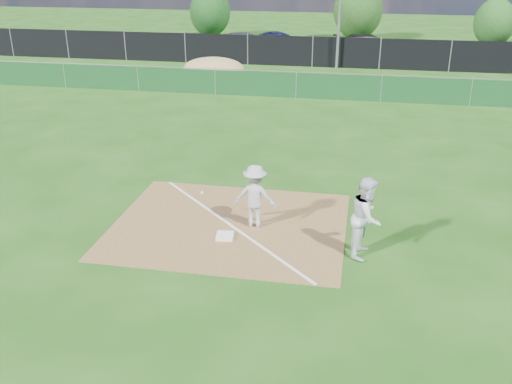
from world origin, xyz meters
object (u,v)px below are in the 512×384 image
first_base (225,236)px  play_at_first (255,196)px  car_right (368,44)px  car_left (246,43)px  tree_right (495,23)px  tree_left (210,12)px  tree_mid (358,11)px  runner (367,217)px  car_mid (282,44)px

first_base → play_at_first: (0.61, 0.80, 0.79)m
car_right → car_left: bearing=87.4°
tree_right → car_right: bearing=-152.7°
play_at_first → car_right: (2.63, 27.05, -0.17)m
car_left → tree_right: size_ratio=1.30×
car_left → tree_right: (16.88, 6.02, 0.99)m
car_left → tree_left: size_ratio=1.17×
first_base → car_left: bearing=100.5°
tree_mid → car_left: bearing=-133.6°
car_left → tree_mid: (7.17, 7.52, 1.50)m
tree_left → tree_right: (21.30, -1.12, -0.20)m
first_base → tree_mid: bearing=86.1°
car_right → tree_right: bearing=-75.8°
runner → car_left: runner is taller
tree_right → first_base: bearing=-110.4°
first_base → car_mid: car_mid is taller
tree_mid → tree_right: (9.71, -1.50, -0.50)m
play_at_first → car_mid: size_ratio=0.45×
car_right → tree_right: size_ratio=1.34×
play_at_first → runner: 2.96m
runner → car_left: bearing=28.1°
first_base → tree_left: bearing=105.5°
play_at_first → car_right: play_at_first is taller
first_base → tree_mid: (2.29, 33.86, 2.20)m
runner → car_right: bearing=11.1°
play_at_first → tree_right: (11.39, 31.56, 0.91)m
first_base → tree_left: size_ratio=0.11×
first_base → tree_left: (-9.30, 33.48, 1.90)m
runner → car_right: size_ratio=0.42×
play_at_first → tree_mid: (1.68, 33.07, 1.41)m
runner → tree_left: 35.98m
car_left → car_right: size_ratio=0.97×
first_base → tree_right: tree_right is taller
car_right → tree_mid: bearing=-4.1°
car_left → play_at_first: bearing=-176.9°
tree_right → car_left: bearing=-160.4°
runner → play_at_first: bearing=81.9°
first_base → runner: runner is taller
tree_left → tree_mid: size_ratio=0.87×
first_base → car_left: size_ratio=0.09×
first_base → car_left: (-4.88, 26.35, 0.71)m
car_left → car_right: car_left is taller
runner → car_mid: (-5.89, 26.85, -0.24)m
car_right → tree_left: tree_left is taller
car_left → tree_right: bearing=-79.5°
car_mid → tree_right: (14.48, 5.68, 1.03)m
runner → tree_right: tree_right is taller
car_mid → tree_left: size_ratio=1.15×
car_left → first_base: bearing=-178.6°
tree_mid → car_right: bearing=-81.1°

